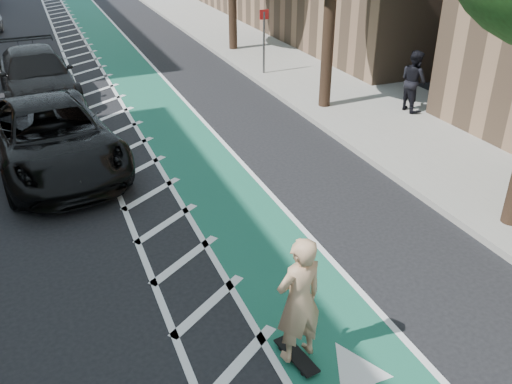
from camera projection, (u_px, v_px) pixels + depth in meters
ground at (116, 329)px, 8.39m from camera, size 120.00×120.00×0.00m
bike_lane at (158, 108)px, 17.56m from camera, size 2.00×90.00×0.01m
buffer_strip at (111, 114)px, 17.06m from camera, size 1.40×90.00×0.01m
sidewalk_right at (333, 83)px, 19.71m from camera, size 5.00×90.00×0.15m
curb_right at (272, 91)px, 18.89m from camera, size 0.12×90.00×0.16m
sign_post at (264, 41)px, 20.11m from camera, size 0.35×0.08×2.47m
skateboard at (296, 356)px, 7.78m from camera, size 0.36×0.87×0.11m
skateboarder at (299, 300)px, 7.31m from camera, size 0.78×0.58×1.97m
suv_near at (51, 136)px, 13.22m from camera, size 3.51×6.22×1.64m
suv_far at (36, 75)px, 18.00m from camera, size 2.62×5.69×1.61m
pedestrian at (414, 81)px, 16.49m from camera, size 0.71×0.91×1.87m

